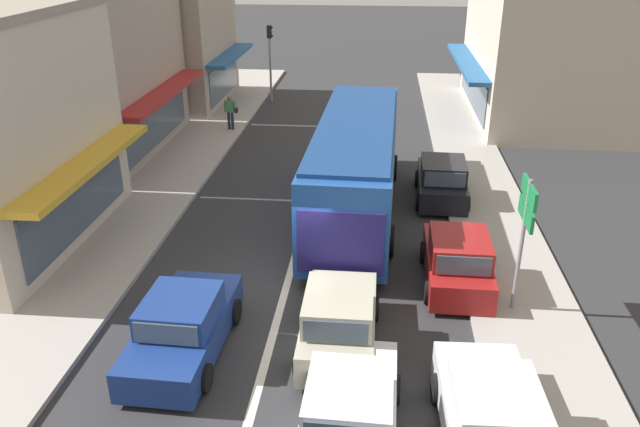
% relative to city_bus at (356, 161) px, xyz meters
% --- Properties ---
extents(ground_plane, '(140.00, 140.00, 0.00)m').
position_rel_city_bus_xyz_m(ground_plane, '(-1.63, -5.12, -1.88)').
color(ground_plane, '#2D2D30').
extents(lane_centre_line, '(0.20, 28.00, 0.01)m').
position_rel_city_bus_xyz_m(lane_centre_line, '(-1.63, -1.12, -1.88)').
color(lane_centre_line, silver).
rests_on(lane_centre_line, ground).
extents(sidewalk_left, '(5.20, 44.00, 0.14)m').
position_rel_city_bus_xyz_m(sidewalk_left, '(-8.43, 0.88, -1.81)').
color(sidewalk_left, '#A39E96').
rests_on(sidewalk_left, ground).
extents(kerb_right, '(2.80, 44.00, 0.12)m').
position_rel_city_bus_xyz_m(kerb_right, '(4.57, 0.88, -1.82)').
color(kerb_right, '#A39E96').
rests_on(kerb_right, ground).
extents(shopfront_mid_block, '(7.26, 9.19, 7.05)m').
position_rel_city_bus_xyz_m(shopfront_mid_block, '(-11.81, 5.43, 1.64)').
color(shopfront_mid_block, gray).
rests_on(shopfront_mid_block, ground).
extents(shopfront_far_end, '(8.95, 7.53, 7.02)m').
position_rel_city_bus_xyz_m(shopfront_far_end, '(-11.81, 14.00, 1.63)').
color(shopfront_far_end, gray).
rests_on(shopfront_far_end, ground).
extents(building_right_far, '(9.68, 11.21, 8.24)m').
position_rel_city_bus_xyz_m(building_right_far, '(9.85, 13.20, 2.24)').
color(building_right_far, beige).
rests_on(building_right_far, ground).
extents(city_bus, '(2.97, 10.92, 3.23)m').
position_rel_city_bus_xyz_m(city_bus, '(0.00, 0.00, 0.00)').
color(city_bus, '#1E4C99').
rests_on(city_bus, ground).
extents(sedan_adjacent_lane_lead, '(1.99, 4.25, 1.47)m').
position_rel_city_bus_xyz_m(sedan_adjacent_lane_lead, '(-3.53, -8.15, -1.22)').
color(sedan_adjacent_lane_lead, navy).
rests_on(sedan_adjacent_lane_lead, ground).
extents(sedan_queue_far_back, '(1.97, 4.24, 1.47)m').
position_rel_city_bus_xyz_m(sedan_queue_far_back, '(0.37, -10.66, -1.22)').
color(sedan_queue_far_back, silver).
rests_on(sedan_queue_far_back, ground).
extents(hatchback_adjacent_lane_trail, '(1.82, 3.70, 1.54)m').
position_rel_city_bus_xyz_m(hatchback_adjacent_lane_trail, '(-0.02, -7.61, -1.17)').
color(hatchback_adjacent_lane_trail, '#B7B29E').
rests_on(hatchback_adjacent_lane_trail, ground).
extents(parked_sedan_kerb_front, '(2.02, 4.26, 1.47)m').
position_rel_city_bus_xyz_m(parked_sedan_kerb_front, '(3.00, -10.53, -1.22)').
color(parked_sedan_kerb_front, silver).
rests_on(parked_sedan_kerb_front, ground).
extents(parked_hatchback_kerb_second, '(1.84, 3.71, 1.54)m').
position_rel_city_bus_xyz_m(parked_hatchback_kerb_second, '(2.97, -4.50, -1.17)').
color(parked_hatchback_kerb_second, maroon).
rests_on(parked_hatchback_kerb_second, ground).
extents(parked_hatchback_kerb_third, '(1.90, 3.75, 1.54)m').
position_rel_city_bus_xyz_m(parked_hatchback_kerb_third, '(3.03, 1.43, -1.17)').
color(parked_hatchback_kerb_third, black).
rests_on(parked_hatchback_kerb_third, ground).
extents(traffic_light_downstreet, '(0.33, 0.24, 4.20)m').
position_rel_city_bus_xyz_m(traffic_light_downstreet, '(-5.38, 14.77, 0.97)').
color(traffic_light_downstreet, gray).
rests_on(traffic_light_downstreet, ground).
extents(directional_road_sign, '(0.10, 1.40, 3.60)m').
position_rel_city_bus_xyz_m(directional_road_sign, '(4.26, -5.76, 0.82)').
color(directional_road_sign, gray).
rests_on(directional_road_sign, ground).
extents(pedestrian_with_handbag_near, '(0.65, 0.26, 1.63)m').
position_rel_city_bus_xyz_m(pedestrian_with_handbag_near, '(-6.33, 8.83, -0.81)').
color(pedestrian_with_handbag_near, '#232838').
rests_on(pedestrian_with_handbag_near, sidewalk_left).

